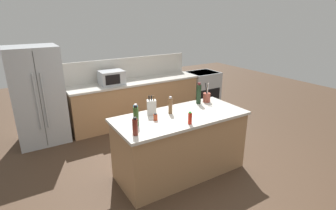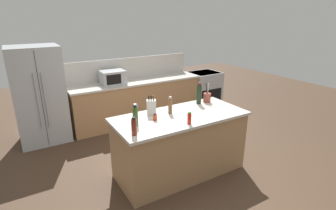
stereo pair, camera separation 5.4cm
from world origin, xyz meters
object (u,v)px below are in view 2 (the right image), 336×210
Objects in this scene: dish_soap_bottle at (135,111)px; hot_sauce_bottle at (189,118)px; spice_jar_paprika at (155,117)px; microwave at (113,77)px; pepper_grinder at (170,106)px; range_oven at (204,90)px; wine_bottle at (199,94)px; refrigerator at (39,95)px; knife_block at (151,107)px; vinegar_bottle at (134,127)px; utensil_crock at (207,97)px; olive_oil_bottle at (135,116)px.

hot_sauce_bottle is at bearing -46.61° from dish_soap_bottle.
spice_jar_paprika is 0.48× the size of dish_soap_bottle.
microwave is at bearing 85.35° from spice_jar_paprika.
pepper_grinder reaches higher than dish_soap_bottle.
microwave reaches higher than range_oven.
wine_bottle is 2.07× the size of hot_sauce_bottle.
spice_jar_paprika is (1.23, -2.23, 0.09)m from refrigerator.
spice_jar_paprika is at bearing -164.66° from wine_bottle.
hot_sauce_bottle is (0.27, -0.56, -0.03)m from knife_block.
vinegar_bottle is at bearing -115.73° from dish_soap_bottle.
hot_sauce_bottle is (1.55, -2.57, 0.12)m from refrigerator.
utensil_crock is 0.18m from wine_bottle.
refrigerator is at bearing 137.75° from wine_bottle.
olive_oil_bottle reaches higher than pepper_grinder.
knife_block is at bearing -57.59° from refrigerator.
knife_block reaches higher than vinegar_bottle.
olive_oil_bottle reaches higher than range_oven.
refrigerator is 2.62m from pepper_grinder.
utensil_crock is at bearing 11.05° from olive_oil_bottle.
pepper_grinder is at bearing -167.08° from wine_bottle.
dish_soap_bottle is at bearing -144.67° from range_oven.
knife_block is (-0.12, -1.96, -0.03)m from microwave.
refrigerator is at bearing 126.04° from pepper_grinder.
dish_soap_bottle is at bearing -155.90° from knife_block.
microwave is 2.07m from pepper_grinder.
microwave is at bearing 111.73° from wine_bottle.
hot_sauce_bottle is (0.52, -0.55, -0.02)m from dish_soap_bottle.
vinegar_bottle is (-0.48, -0.49, -0.01)m from knife_block.
dish_soap_bottle is 1.24× the size of hot_sauce_bottle.
pepper_grinder reaches higher than range_oven.
vinegar_bottle is at bearing -103.92° from microwave.
spice_jar_paprika is at bearing -46.80° from dish_soap_bottle.
olive_oil_bottle reaches higher than spice_jar_paprika.
pepper_grinder is (0.61, 0.14, -0.01)m from olive_oil_bottle.
utensil_crock reaches higher than olive_oil_bottle.
range_oven is 1.89× the size of microwave.
olive_oil_bottle is (0.93, -2.25, 0.17)m from refrigerator.
range_oven is 3.67m from olive_oil_bottle.
wine_bottle is at bearing 15.34° from spice_jar_paprika.
refrigerator reaches higher than dish_soap_bottle.
utensil_crock is at bearing 1.76° from dish_soap_bottle.
knife_block is 0.25m from dish_soap_bottle.
refrigerator reaches higher than olive_oil_bottle.
vinegar_bottle reaches higher than hot_sauce_bottle.
olive_oil_bottle is at bearing 152.90° from hot_sauce_bottle.
hot_sauce_bottle is (-2.25, -2.52, 0.55)m from range_oven.
spice_jar_paprika is at bearing -159.94° from pepper_grinder.
knife_block is 0.69m from vinegar_bottle.
pepper_grinder is at bearing 27.78° from vinegar_bottle.
hot_sauce_bottle is at bearing -27.10° from olive_oil_bottle.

